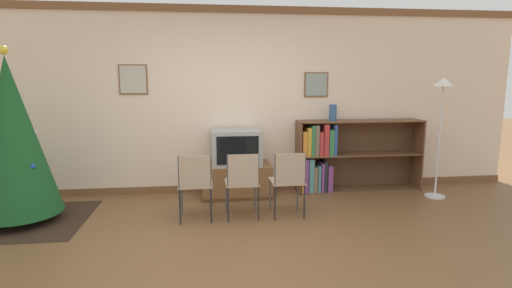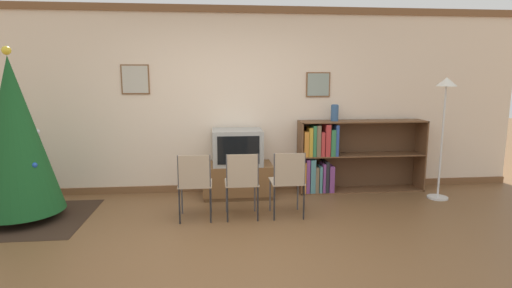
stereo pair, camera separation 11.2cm
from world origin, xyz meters
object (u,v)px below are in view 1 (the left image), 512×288
Objects in this scene: folding_chair_center at (242,181)px; standing_lamp at (442,106)px; television at (236,147)px; folding_chair_left at (195,183)px; christmas_tree at (12,137)px; bookshelf at (336,157)px; tv_console at (237,180)px; vase at (333,112)px; folding_chair_right at (288,180)px.

folding_chair_center is 0.48× the size of standing_lamp.
folding_chair_left is (-0.56, -0.95, -0.25)m from television.
television is at bearing 14.77° from christmas_tree.
bookshelf reaches higher than television.
tv_console is 1.53m from bookshelf.
folding_chair_center is at bearing -90.00° from tv_console.
christmas_tree is at bearing -165.23° from television.
vase is (4.08, 0.81, 0.16)m from christmas_tree.
standing_lamp is at bearing -8.13° from television.
folding_chair_left is 2.32m from bookshelf.
folding_chair_center is 3.40× the size of vase.
tv_console is 1.20× the size of folding_chair_right.
tv_console is 0.98m from folding_chair_center.
bookshelf is 7.84× the size of vase.
christmas_tree reaches higher than television.
christmas_tree is 2.49× the size of folding_chair_right.
vase reaches higher than television.
christmas_tree is 2.08× the size of tv_console.
folding_chair_left is at bearing -120.40° from tv_console.
television is 0.37× the size of bookshelf.
folding_chair_center is 1.00× the size of folding_chair_right.
christmas_tree is at bearing 173.05° from folding_chair_left.
folding_chair_left is at bearing -151.88° from vase.
christmas_tree reaches higher than folding_chair_center.
folding_chair_center is at bearing -143.42° from vase.
standing_lamp is at bearing 3.07° from christmas_tree.
christmas_tree is 1.08× the size of bookshelf.
bookshelf reaches higher than folding_chair_right.
television reaches higher than folding_chair_right.
vase reaches higher than tv_console.
christmas_tree is 2.84m from tv_console.
standing_lamp is (1.38, -0.52, 0.12)m from vase.
folding_chair_left is 0.43× the size of bookshelf.
christmas_tree is at bearing -176.93° from standing_lamp.
christmas_tree is 2.71m from folding_chair_center.
folding_chair_left is 3.40× the size of vase.
standing_lamp is at bearing -8.18° from tv_console.
bookshelf is (1.50, 1.06, 0.04)m from folding_chair_center.
folding_chair_right is at bearing -129.49° from vase.
television is 0.85× the size of folding_chair_left.
folding_chair_center is 0.56m from folding_chair_right.
folding_chair_right is 1.42m from bookshelf.
folding_chair_center is at bearing -5.49° from christmas_tree.
standing_lamp is at bearing -20.62° from vase.
folding_chair_left is at bearing -152.78° from bookshelf.
television is 1.13m from folding_chair_left.
folding_chair_center is (0.00, -0.95, 0.24)m from tv_console.
bookshelf is (4.14, 0.81, -0.50)m from christmas_tree.
christmas_tree is at bearing -168.72° from vase.
vase reaches higher than folding_chair_right.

